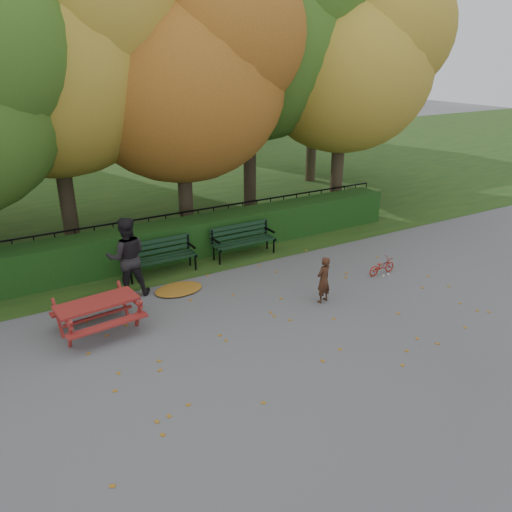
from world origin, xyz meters
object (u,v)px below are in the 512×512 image
tree_b (61,47)px  tree_g (326,50)px  bicycle (382,266)px  tree_e (356,59)px  picnic_table (97,308)px  bench_left (160,254)px  child (324,280)px  tree_d (264,28)px  bench_right (242,238)px  adult (127,257)px  tree_c (193,70)px

tree_b → tree_g: (10.78, 3.02, -0.03)m
tree_g → bicycle: bearing=-118.1°
tree_g → bicycle: size_ratio=10.44×
tree_e → picnic_table: size_ratio=4.78×
bench_left → child: bearing=-52.0°
tree_b → child: tree_b is taller
picnic_table → tree_b: bearing=73.7°
tree_g → tree_b: bearing=-164.4°
tree_b → tree_d: size_ratio=0.92×
bench_right → adult: (-3.44, -0.80, 0.42)m
child → adult: bearing=-48.8°
tree_c → tree_e: 5.70m
tree_c → tree_e: bearing=-1.9°
tree_c → tree_e: size_ratio=0.98×
tree_d → bench_left: 8.31m
tree_d → bicycle: tree_d is taller
bench_left → adult: adult is taller
bench_left → child: 4.27m
bicycle → tree_c: bearing=26.8°
tree_b → tree_d: tree_d is taller
adult → bench_right: bearing=-155.2°
picnic_table → bench_right: bearing=19.5°
tree_g → tree_e: bearing=-114.4°
tree_d → tree_e: (2.64, -1.46, -0.90)m
bench_left → child: child is taller
bench_right → bicycle: size_ratio=2.20×
tree_d → bicycle: bearing=-92.9°
bench_left → adult: 1.38m
picnic_table → tree_c: bearing=40.2°
bench_left → bench_right: (2.40, 0.00, 0.00)m
bench_right → child: 3.37m
bench_left → bench_right: 2.40m
tree_g → child: tree_g is taller
tree_g → picnic_table: 15.10m
tree_b → tree_c: tree_b is taller
bench_right → child: (0.23, -3.36, 0.02)m
tree_d → tree_e: 3.15m
tree_c → child: bearing=-85.0°
tree_g → bench_right: (-7.23, -6.06, -4.85)m
tree_e → tree_g: bearing=65.6°
tree_e → tree_g: 4.39m
tree_d → adult: bearing=-145.2°
adult → bicycle: adult is taller
tree_c → bench_right: tree_c is taller
bench_left → tree_g: bearing=32.2°
tree_d → picnic_table: size_ratio=5.62×
child → tree_e: bearing=-147.6°
picnic_table → tree_d: bearing=32.0°
tree_e → tree_g: size_ratio=0.95×
tree_b → adult: (0.10, -3.85, -4.46)m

